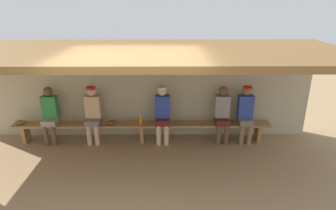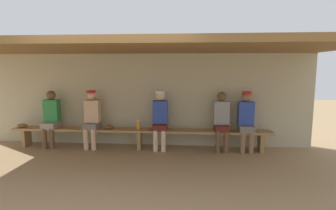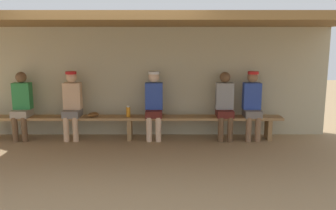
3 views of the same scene
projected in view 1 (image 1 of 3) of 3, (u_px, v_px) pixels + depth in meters
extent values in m
plane|color=#9E7F59|center=(136.00, 179.00, 5.46)|extent=(24.00, 24.00, 0.00)
cube|color=#B7AD8C|center=(142.00, 91.00, 6.95)|extent=(8.00, 0.20, 2.20)
cube|color=brown|center=(135.00, 53.00, 5.33)|extent=(8.00, 2.80, 0.12)
cube|color=#9E7547|center=(142.00, 124.00, 6.76)|extent=(6.00, 0.36, 0.05)
cube|color=#9E7547|center=(26.00, 134.00, 6.82)|extent=(0.08, 0.29, 0.41)
cube|color=#9E7547|center=(142.00, 133.00, 6.84)|extent=(0.08, 0.29, 0.41)
cube|color=#9E7547|center=(258.00, 133.00, 6.86)|extent=(0.08, 0.29, 0.41)
cube|color=#591E19|center=(162.00, 121.00, 6.71)|extent=(0.32, 0.40, 0.14)
cylinder|color=beige|center=(159.00, 135.00, 6.66)|extent=(0.11, 0.11, 0.48)
cylinder|color=beige|center=(166.00, 135.00, 6.66)|extent=(0.11, 0.11, 0.48)
cube|color=#2D47A5|center=(162.00, 106.00, 6.67)|extent=(0.34, 0.20, 0.52)
sphere|color=beige|center=(162.00, 91.00, 6.54)|extent=(0.21, 0.21, 0.21)
cylinder|color=white|center=(162.00, 88.00, 6.47)|extent=(0.21, 0.21, 0.05)
cube|color=slate|center=(245.00, 121.00, 6.73)|extent=(0.32, 0.40, 0.14)
cylinder|color=#8C6647|center=(242.00, 135.00, 6.68)|extent=(0.11, 0.11, 0.48)
cylinder|color=#8C6647|center=(249.00, 135.00, 6.68)|extent=(0.11, 0.11, 0.48)
cube|color=#2D47A5|center=(245.00, 106.00, 6.69)|extent=(0.34, 0.20, 0.52)
sphere|color=#8C6647|center=(247.00, 91.00, 6.56)|extent=(0.21, 0.21, 0.21)
cylinder|color=red|center=(248.00, 88.00, 6.49)|extent=(0.21, 0.21, 0.05)
cube|color=#591E19|center=(222.00, 121.00, 6.72)|extent=(0.32, 0.40, 0.14)
cylinder|color=brown|center=(218.00, 135.00, 6.67)|extent=(0.11, 0.11, 0.48)
cylinder|color=brown|center=(226.00, 135.00, 6.67)|extent=(0.11, 0.11, 0.48)
cube|color=gray|center=(222.00, 106.00, 6.68)|extent=(0.34, 0.20, 0.52)
sphere|color=brown|center=(223.00, 91.00, 6.55)|extent=(0.21, 0.21, 0.21)
cube|color=slate|center=(93.00, 121.00, 6.70)|extent=(0.32, 0.40, 0.14)
cylinder|color=#DBAD84|center=(89.00, 135.00, 6.65)|extent=(0.11, 0.11, 0.48)
cylinder|color=#DBAD84|center=(97.00, 135.00, 6.65)|extent=(0.11, 0.11, 0.48)
cube|color=#DBAD84|center=(93.00, 107.00, 6.66)|extent=(0.34, 0.20, 0.52)
sphere|color=#DBAD84|center=(92.00, 91.00, 6.53)|extent=(0.21, 0.21, 0.21)
cylinder|color=red|center=(91.00, 88.00, 6.46)|extent=(0.21, 0.21, 0.05)
cube|color=gray|center=(51.00, 121.00, 6.69)|extent=(0.32, 0.40, 0.14)
cylinder|color=brown|center=(46.00, 136.00, 6.64)|extent=(0.11, 0.11, 0.48)
cylinder|color=brown|center=(54.00, 135.00, 6.64)|extent=(0.11, 0.11, 0.48)
cube|color=#2D8442|center=(50.00, 107.00, 6.65)|extent=(0.34, 0.20, 0.52)
sphere|color=brown|center=(48.00, 91.00, 6.52)|extent=(0.21, 0.21, 0.21)
cylinder|color=orange|center=(141.00, 120.00, 6.70)|extent=(0.08, 0.08, 0.19)
cylinder|color=white|center=(141.00, 116.00, 6.66)|extent=(0.06, 0.06, 0.02)
ellipsoid|color=brown|center=(20.00, 122.00, 6.69)|extent=(0.25, 0.19, 0.09)
ellipsoid|color=brown|center=(111.00, 122.00, 6.69)|extent=(0.29, 0.29, 0.09)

